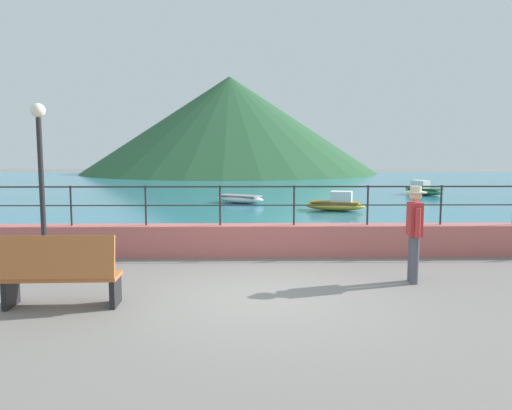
% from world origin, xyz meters
% --- Properties ---
extents(ground_plane, '(120.00, 120.00, 0.00)m').
position_xyz_m(ground_plane, '(0.00, 0.00, 0.00)').
color(ground_plane, slate).
extents(promenade_wall, '(20.00, 0.56, 0.70)m').
position_xyz_m(promenade_wall, '(0.00, 3.20, 0.35)').
color(promenade_wall, '#BC605B').
rests_on(promenade_wall, ground).
extents(railing, '(18.44, 0.04, 0.90)m').
position_xyz_m(railing, '(0.00, 3.20, 1.32)').
color(railing, '#282623').
rests_on(railing, promenade_wall).
extents(lake_water, '(64.00, 44.32, 0.06)m').
position_xyz_m(lake_water, '(0.00, 25.84, 0.03)').
color(lake_water, teal).
rests_on(lake_water, ground).
extents(hill_main, '(31.82, 31.82, 10.45)m').
position_xyz_m(hill_main, '(-2.20, 45.91, 5.22)').
color(hill_main, '#285633').
rests_on(hill_main, ground).
extents(bench_main, '(1.71, 0.60, 1.13)m').
position_xyz_m(bench_main, '(-3.03, -0.50, 0.56)').
color(bench_main, '#B76633').
rests_on(bench_main, ground).
extents(person_walking, '(0.38, 0.57, 1.75)m').
position_xyz_m(person_walking, '(2.77, 0.85, 0.98)').
color(person_walking, '#4C4C56').
rests_on(person_walking, ground).
extents(lamp_post, '(0.28, 0.28, 3.28)m').
position_xyz_m(lamp_post, '(-4.23, 1.81, 2.19)').
color(lamp_post, '#232326').
rests_on(lamp_post, ground).
extents(boat_0, '(2.44, 1.92, 0.36)m').
position_xyz_m(boat_0, '(-0.56, 13.93, 0.26)').
color(boat_0, white).
rests_on(boat_0, lake_water).
extents(boat_1, '(2.46, 1.50, 0.76)m').
position_xyz_m(boat_1, '(3.24, 11.11, 0.33)').
color(boat_1, gold).
rests_on(boat_1, lake_water).
extents(boat_2, '(2.06, 2.40, 0.76)m').
position_xyz_m(boat_2, '(9.15, 17.96, 0.33)').
color(boat_2, '#338C59').
rests_on(boat_2, lake_water).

